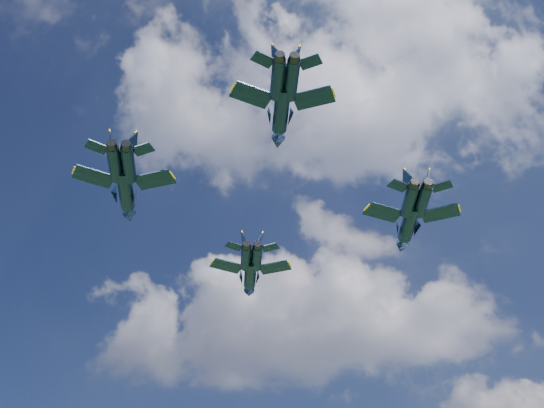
{
  "coord_description": "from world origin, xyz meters",
  "views": [
    {
      "loc": [
        10.77,
        -63.86,
        3.27
      ],
      "look_at": [
        -4.05,
        7.99,
        60.61
      ],
      "focal_mm": 45.0,
      "sensor_mm": 36.0,
      "label": 1
    }
  ],
  "objects_px": {
    "jet_lead": "(250,275)",
    "jet_slot": "(281,112)",
    "jet_right": "(408,224)",
    "jet_left": "(126,191)"
  },
  "relations": [
    {
      "from": "jet_lead",
      "to": "jet_slot",
      "type": "distance_m",
      "value": 37.37
    },
    {
      "from": "jet_right",
      "to": "jet_slot",
      "type": "relative_size",
      "value": 1.13
    },
    {
      "from": "jet_left",
      "to": "jet_right",
      "type": "bearing_deg",
      "value": 2.75
    },
    {
      "from": "jet_right",
      "to": "jet_left",
      "type": "bearing_deg",
      "value": -174.02
    },
    {
      "from": "jet_lead",
      "to": "jet_right",
      "type": "xyz_separation_m",
      "value": [
        25.32,
        -9.84,
        -0.76
      ]
    },
    {
      "from": "jet_lead",
      "to": "jet_left",
      "type": "relative_size",
      "value": 0.92
    },
    {
      "from": "jet_right",
      "to": "jet_slot",
      "type": "distance_m",
      "value": 28.87
    },
    {
      "from": "jet_lead",
      "to": "jet_slot",
      "type": "bearing_deg",
      "value": -86.51
    },
    {
      "from": "jet_lead",
      "to": "jet_left",
      "type": "distance_m",
      "value": 25.85
    },
    {
      "from": "jet_right",
      "to": "jet_slot",
      "type": "height_order",
      "value": "jet_right"
    }
  ]
}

